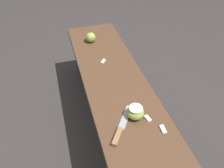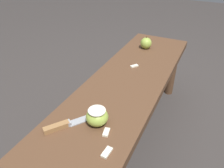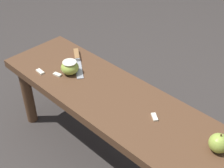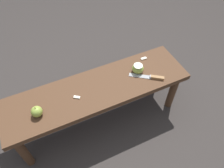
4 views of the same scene
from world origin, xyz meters
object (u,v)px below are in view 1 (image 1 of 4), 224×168
apple_cut (135,112)px  knife (120,130)px  apple_whole (91,37)px  wooden_bench (113,84)px

apple_cut → knife: bearing=122.8°
knife → apple_whole: apple_whole is taller
wooden_bench → knife: (-0.39, 0.08, 0.07)m
wooden_bench → apple_whole: apple_whole is taller
wooden_bench → apple_whole: 0.43m
knife → apple_cut: bearing=-21.6°
wooden_bench → apple_whole: (0.42, 0.04, 0.10)m
knife → wooden_bench: bearing=23.9°
knife → apple_whole: bearing=33.0°
apple_whole → knife: bearing=177.3°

